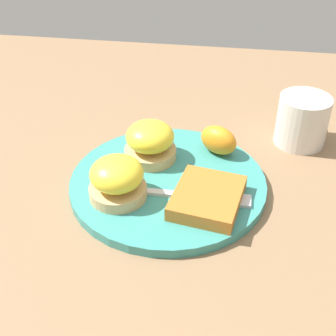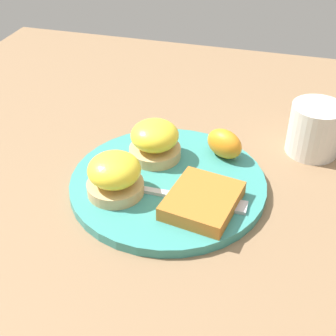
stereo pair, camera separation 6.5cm
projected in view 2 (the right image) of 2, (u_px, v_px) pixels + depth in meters
The scene contains 8 objects.
ground_plane at pixel (168, 187), 0.67m from camera, with size 1.10×1.10×0.00m, color #846647.
plate at pixel (168, 183), 0.67m from camera, with size 0.28×0.28×0.01m, color teal.
sandwich_benedict_left at pixel (155, 141), 0.70m from camera, with size 0.08×0.08×0.06m.
sandwich_benedict_right at pixel (115, 175), 0.63m from camera, with size 0.08×0.08×0.06m.
hashbrown_patty at pixel (203, 201), 0.61m from camera, with size 0.10×0.09×0.02m, color #AE6826.
orange_wedge at pixel (224, 144), 0.70m from camera, with size 0.06×0.04×0.04m, color orange.
fork at pixel (184, 197), 0.63m from camera, with size 0.02×0.20×0.00m.
cup at pixel (315, 129), 0.73m from camera, with size 0.11×0.08×0.08m.
Camera 2 is at (-0.51, -0.14, 0.42)m, focal length 50.00 mm.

